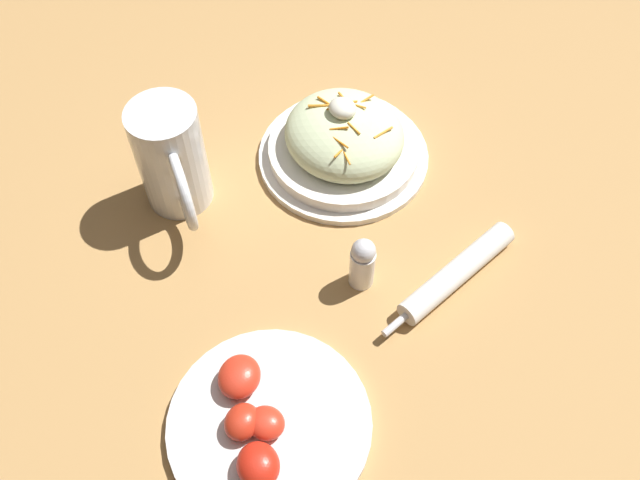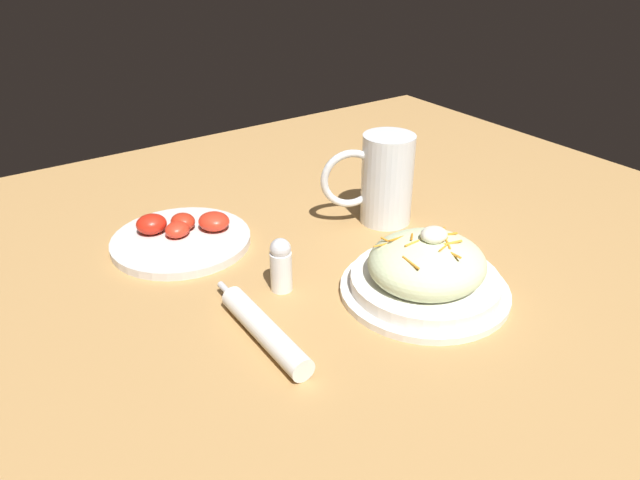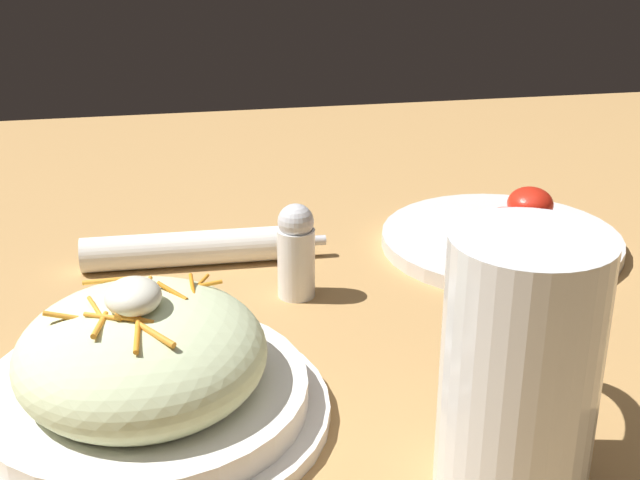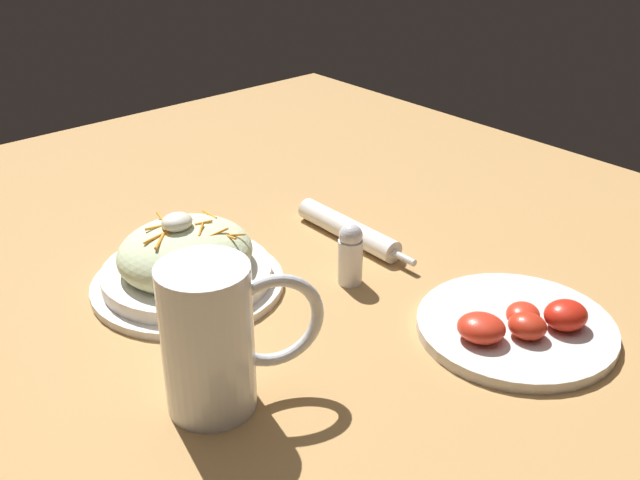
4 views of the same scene
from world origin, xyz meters
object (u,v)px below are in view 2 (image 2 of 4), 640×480
Objects in this scene: beer_mug at (384,184)px; tomato_plate at (182,236)px; salad_plate at (426,272)px; salt_shaker at (281,264)px; napkin_roll at (264,330)px.

tomato_plate is (0.31, -0.12, -0.06)m from beer_mug.
salad_plate is 1.07× the size of tomato_plate.
salt_shaker is at bearing 18.27° from beer_mug.
salad_plate is at bearing 171.27° from napkin_roll.
salt_shaker is at bearing 106.67° from tomato_plate.
tomato_plate is at bearing -73.33° from salt_shaker.
tomato_plate is at bearing -93.13° from napkin_roll.
salad_plate is 1.09× the size of napkin_roll.
napkin_roll is at bearing -8.73° from salad_plate.
beer_mug is 0.27m from salt_shaker.
napkin_roll is 0.12m from salt_shaker.
napkin_roll is (0.23, -0.04, -0.02)m from salad_plate.
salad_plate is 2.94× the size of salt_shaker.
napkin_roll is 2.70× the size of salt_shaker.
beer_mug is 1.91× the size of salt_shaker.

